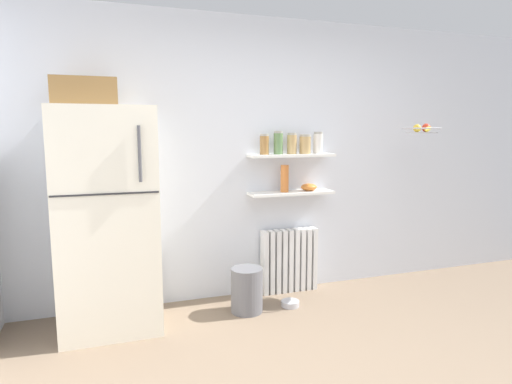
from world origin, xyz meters
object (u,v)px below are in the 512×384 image
(storage_jar_3, at_px, (305,144))
(pet_food_bowl, at_px, (290,303))
(hanging_fruit_basket, at_px, (422,129))
(storage_jar_1, at_px, (278,143))
(trash_bin, at_px, (247,290))
(refrigerator, at_px, (106,214))
(shelf_bowl, at_px, (309,187))
(storage_jar_4, at_px, (318,143))
(storage_jar_2, at_px, (292,144))
(storage_jar_0, at_px, (264,144))
(vase, at_px, (285,179))
(radiator, at_px, (289,260))

(storage_jar_3, distance_m, pet_food_bowl, 1.48)
(pet_food_bowl, height_order, hanging_fruit_basket, hanging_fruit_basket)
(storage_jar_1, relative_size, trash_bin, 0.55)
(refrigerator, bearing_deg, shelf_bowl, 6.83)
(storage_jar_4, height_order, shelf_bowl, storage_jar_4)
(storage_jar_1, xyz_separation_m, storage_jar_4, (0.41, 0.00, -0.00))
(trash_bin, bearing_deg, storage_jar_2, 29.65)
(storage_jar_0, height_order, storage_jar_3, storage_jar_0)
(vase, bearing_deg, hanging_fruit_basket, -16.53)
(storage_jar_2, bearing_deg, storage_jar_3, 0.00)
(refrigerator, bearing_deg, radiator, 8.59)
(radiator, xyz_separation_m, shelf_bowl, (0.18, -0.03, 0.72))
(storage_jar_2, xyz_separation_m, hanging_fruit_basket, (1.17, -0.37, 0.13))
(vase, height_order, trash_bin, vase)
(storage_jar_0, height_order, hanging_fruit_basket, hanging_fruit_basket)
(storage_jar_1, distance_m, hanging_fruit_basket, 1.37)
(vase, relative_size, shelf_bowl, 1.65)
(storage_jar_3, distance_m, vase, 0.38)
(radiator, distance_m, trash_bin, 0.65)
(pet_food_bowl, bearing_deg, refrigerator, 176.06)
(storage_jar_0, distance_m, storage_jar_3, 0.41)
(refrigerator, distance_m, vase, 1.63)
(storage_jar_2, xyz_separation_m, storage_jar_4, (0.27, 0.00, 0.00))
(storage_jar_1, height_order, trash_bin, storage_jar_1)
(storage_jar_4, xyz_separation_m, trash_bin, (-0.82, -0.31, -1.26))
(storage_jar_3, bearing_deg, vase, 180.00)
(storage_jar_0, height_order, pet_food_bowl, storage_jar_0)
(refrigerator, bearing_deg, storage_jar_0, 9.05)
(vase, xyz_separation_m, hanging_fruit_basket, (1.24, -0.37, 0.46))
(storage_jar_3, relative_size, pet_food_bowl, 1.11)
(storage_jar_2, distance_m, vase, 0.33)
(refrigerator, height_order, storage_jar_4, refrigerator)
(radiator, distance_m, storage_jar_1, 1.16)
(storage_jar_1, height_order, storage_jar_3, storage_jar_1)
(shelf_bowl, xyz_separation_m, trash_bin, (-0.73, -0.31, -0.83))
(vase, height_order, pet_food_bowl, vase)
(storage_jar_0, distance_m, storage_jar_4, 0.55)
(storage_jar_0, bearing_deg, hanging_fruit_basket, -14.30)
(shelf_bowl, relative_size, hanging_fruit_basket, 0.44)
(storage_jar_0, height_order, storage_jar_1, storage_jar_1)
(shelf_bowl, distance_m, hanging_fruit_basket, 1.19)
(storage_jar_1, height_order, shelf_bowl, storage_jar_1)
(storage_jar_3, height_order, hanging_fruit_basket, hanging_fruit_basket)
(storage_jar_1, height_order, hanging_fruit_basket, hanging_fruit_basket)
(radiator, xyz_separation_m, pet_food_bowl, (-0.14, -0.36, -0.28))
(trash_bin, bearing_deg, hanging_fruit_basket, -1.93)
(storage_jar_0, relative_size, vase, 0.74)
(storage_jar_0, bearing_deg, shelf_bowl, 0.00)
(vase, bearing_deg, storage_jar_0, 180.00)
(radiator, distance_m, pet_food_bowl, 0.48)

